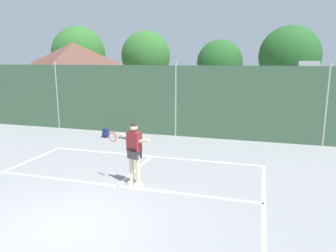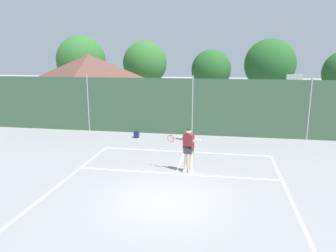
{
  "view_description": "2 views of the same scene",
  "coord_description": "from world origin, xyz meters",
  "views": [
    {
      "loc": [
        3.87,
        -5.44,
        3.6
      ],
      "look_at": [
        0.24,
        6.9,
        0.91
      ],
      "focal_mm": 33.95,
      "sensor_mm": 36.0,
      "label": 1
    },
    {
      "loc": [
        1.75,
        -9.54,
        4.69
      ],
      "look_at": [
        -0.65,
        4.35,
        1.54
      ],
      "focal_mm": 34.13,
      "sensor_mm": 36.0,
      "label": 2
    }
  ],
  "objects": [
    {
      "name": "tennis_ball",
      "position": [
        -1.24,
        3.42,
        0.03
      ],
      "size": [
        0.07,
        0.07,
        0.07
      ],
      "primitive_type": "sphere",
      "color": "#CCE033",
      "rests_on": "ground"
    },
    {
      "name": "ground_plane",
      "position": [
        0.0,
        0.0,
        0.0
      ],
      "size": [
        120.0,
        120.0,
        0.0
      ],
      "primitive_type": "plane",
      "color": "gray"
    },
    {
      "name": "clubhouse_building",
      "position": [
        -8.27,
        13.46,
        2.46
      ],
      "size": [
        6.79,
        4.62,
        4.73
      ],
      "color": "silver",
      "rests_on": "ground"
    },
    {
      "name": "treeline_backdrop",
      "position": [
        -1.38,
        19.92,
        3.78
      ],
      "size": [
        28.0,
        4.27,
        6.49
      ],
      "color": "brown",
      "rests_on": "ground"
    },
    {
      "name": "chainlink_fence",
      "position": [
        0.0,
        9.0,
        1.68
      ],
      "size": [
        26.09,
        0.09,
        3.5
      ],
      "color": "#38563D",
      "rests_on": "ground"
    },
    {
      "name": "court_markings",
      "position": [
        0.0,
        0.65,
        0.0
      ],
      "size": [
        8.3,
        11.1,
        0.01
      ],
      "color": "white",
      "rests_on": "ground"
    },
    {
      "name": "basketball_hoop",
      "position": [
        5.91,
        10.65,
        2.31
      ],
      "size": [
        0.9,
        0.67,
        3.55
      ],
      "color": "#9E9EA3",
      "rests_on": "ground"
    },
    {
      "name": "backpack_navy",
      "position": [
        -3.1,
        7.77,
        0.19
      ],
      "size": [
        0.32,
        0.29,
        0.46
      ],
      "color": "navy",
      "rests_on": "ground"
    },
    {
      "name": "tennis_player",
      "position": [
        0.45,
        2.71,
        1.11
      ],
      "size": [
        1.41,
        0.41,
        1.85
      ],
      "color": "silver",
      "rests_on": "ground"
    }
  ]
}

